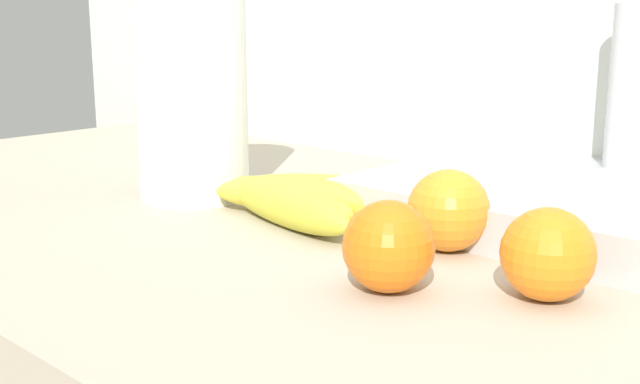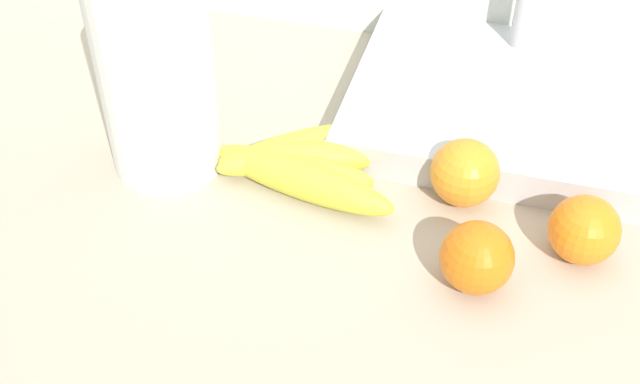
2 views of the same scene
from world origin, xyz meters
name	(u,v)px [view 2 (image 2 of 2)]	position (x,y,z in m)	size (l,w,h in m)	color
wall_back	(416,180)	(0.00, 0.35, 0.65)	(1.93, 0.06, 1.30)	silver
banana_bunch	(300,164)	(-0.08, 0.01, 0.94)	(0.21, 0.16, 0.04)	gold
orange_back_left	(477,258)	(0.11, -0.09, 0.95)	(0.07, 0.07, 0.07)	orange
orange_center	(465,173)	(0.09, 0.02, 0.95)	(0.07, 0.07, 0.07)	orange
orange_back_right	(584,230)	(0.21, -0.03, 0.95)	(0.07, 0.07, 0.07)	orange
paper_towel_roll	(155,66)	(-0.23, 0.00, 1.04)	(0.12, 0.12, 0.27)	white
sink_basin	(508,101)	(0.12, 0.18, 0.94)	(0.36, 0.30, 0.21)	#B7BABF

